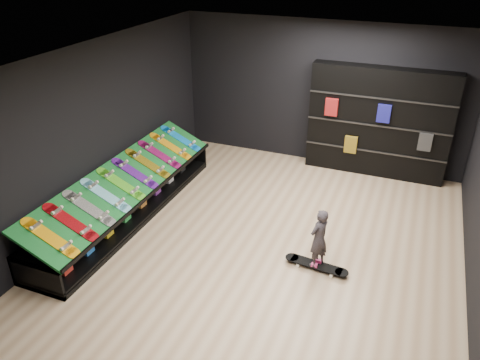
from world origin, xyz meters
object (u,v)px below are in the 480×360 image
at_px(display_rack, 128,202).
at_px(child, 318,249).
at_px(back_shelving, 378,123).
at_px(floor_skateboard, 316,266).

relative_size(display_rack, child, 7.99).
xyz_separation_m(back_shelving, floor_skateboard, (-0.32, -3.60, -1.06)).
xyz_separation_m(floor_skateboard, child, (-0.00, 0.00, 0.32)).
bearing_deg(child, floor_skateboard, 118.53).
relative_size(back_shelving, floor_skateboard, 2.83).
xyz_separation_m(display_rack, child, (3.47, -0.28, 0.12)).
bearing_deg(back_shelving, display_rack, -138.78).
distance_m(floor_skateboard, child, 0.32).
height_order(display_rack, child, child).
relative_size(floor_skateboard, child, 1.74).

